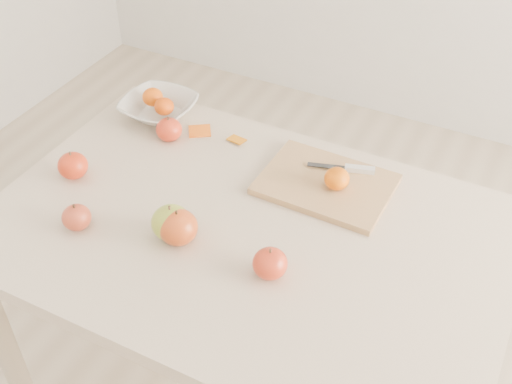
% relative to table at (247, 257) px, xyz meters
% --- Properties ---
extents(table, '(1.20, 0.80, 0.75)m').
position_rel_table_xyz_m(table, '(0.00, 0.00, 0.00)').
color(table, beige).
rests_on(table, ground).
extents(cutting_board, '(0.32, 0.24, 0.02)m').
position_rel_table_xyz_m(cutting_board, '(0.11, 0.22, 0.11)').
color(cutting_board, tan).
rests_on(cutting_board, table).
extents(board_tangerine, '(0.06, 0.06, 0.05)m').
position_rel_table_xyz_m(board_tangerine, '(0.14, 0.21, 0.14)').
color(board_tangerine, '#CC6107').
rests_on(board_tangerine, cutting_board).
extents(fruit_bowl, '(0.21, 0.21, 0.05)m').
position_rel_table_xyz_m(fruit_bowl, '(-0.44, 0.30, 0.12)').
color(fruit_bowl, silver).
rests_on(fruit_bowl, table).
extents(bowl_tangerine_near, '(0.06, 0.06, 0.05)m').
position_rel_table_xyz_m(bowl_tangerine_near, '(-0.46, 0.31, 0.15)').
color(bowl_tangerine_near, '#E24A07').
rests_on(bowl_tangerine_near, fruit_bowl).
extents(bowl_tangerine_far, '(0.06, 0.06, 0.05)m').
position_rel_table_xyz_m(bowl_tangerine_far, '(-0.41, 0.29, 0.15)').
color(bowl_tangerine_far, '#E44908').
rests_on(bowl_tangerine_far, fruit_bowl).
extents(orange_peel_a, '(0.07, 0.07, 0.01)m').
position_rel_table_xyz_m(orange_peel_a, '(-0.29, 0.28, 0.10)').
color(orange_peel_a, '#D55B0F').
rests_on(orange_peel_a, table).
extents(orange_peel_b, '(0.05, 0.04, 0.01)m').
position_rel_table_xyz_m(orange_peel_b, '(-0.18, 0.29, 0.10)').
color(orange_peel_b, orange).
rests_on(orange_peel_b, table).
extents(paring_knife, '(0.17, 0.07, 0.01)m').
position_rel_table_xyz_m(paring_knife, '(0.15, 0.29, 0.12)').
color(paring_knife, silver).
rests_on(paring_knife, cutting_board).
extents(apple_green, '(0.09, 0.09, 0.08)m').
position_rel_table_xyz_m(apple_green, '(-0.14, -0.10, 0.14)').
color(apple_green, olive).
rests_on(apple_green, table).
extents(apple_red_a, '(0.07, 0.07, 0.06)m').
position_rel_table_xyz_m(apple_red_a, '(-0.35, 0.22, 0.13)').
color(apple_red_a, '#A30B19').
rests_on(apple_red_a, table).
extents(apple_red_d, '(0.07, 0.07, 0.06)m').
position_rel_table_xyz_m(apple_red_d, '(-0.35, -0.17, 0.13)').
color(apple_red_d, maroon).
rests_on(apple_red_d, table).
extents(apple_red_c, '(0.09, 0.09, 0.08)m').
position_rel_table_xyz_m(apple_red_c, '(-0.12, -0.11, 0.14)').
color(apple_red_c, maroon).
rests_on(apple_red_c, table).
extents(apple_red_b, '(0.08, 0.08, 0.07)m').
position_rel_table_xyz_m(apple_red_b, '(-0.47, -0.03, 0.13)').
color(apple_red_b, '#8F0606').
rests_on(apple_red_b, table).
extents(apple_red_e, '(0.08, 0.08, 0.07)m').
position_rel_table_xyz_m(apple_red_e, '(0.11, -0.11, 0.13)').
color(apple_red_e, '#A00603').
rests_on(apple_red_e, table).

